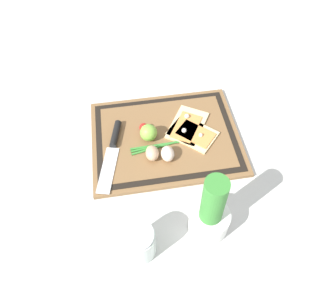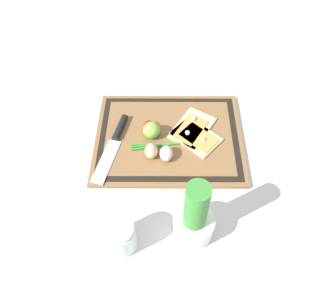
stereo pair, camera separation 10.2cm
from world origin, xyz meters
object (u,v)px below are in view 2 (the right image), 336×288
Objects in this scene: pizza_slice_far at (196,137)px; egg_pink at (165,153)px; knife at (116,137)px; lime at (151,131)px; pizza_slice_near at (191,128)px; sauce_jar at (119,237)px; egg_brown at (150,151)px; cherry_tomato_red at (148,125)px; herb_pot at (193,219)px.

egg_pink is at bearing 38.57° from pizza_slice_far.
knife is 0.12m from lime.
sauce_jar is (0.20, 0.38, 0.02)m from pizza_slice_near.
lime is at bearing -60.37° from egg_pink.
pizza_slice_far is 0.15m from lime.
pizza_slice_near is 0.14m from egg_pink.
lime is 0.54× the size of sauce_jar.
sauce_jar is (-0.05, 0.34, 0.02)m from knife.
pizza_slice_near is 3.48× the size of egg_brown.
herb_pot reaches higher than cherry_tomato_red.
herb_pot is (-0.12, 0.24, 0.04)m from egg_brown.
pizza_slice_far is at bearing 108.99° from pizza_slice_near.
pizza_slice_near is 0.43m from sauce_jar.
knife is 0.39m from herb_pot.
lime is at bearing 13.12° from pizza_slice_near.
knife is at bearing 4.60° from lime.
egg_brown is 0.23× the size of herb_pot.
pizza_slice_far is 0.12m from egg_pink.
herb_pot is at bearing 107.28° from egg_pink.
herb_pot is (-0.13, 0.35, 0.05)m from cherry_tomato_red.
egg_pink is (-0.05, 0.01, 0.00)m from egg_brown.
pizza_slice_far is 0.67× the size of knife.
egg_brown is 0.29m from sauce_jar.
herb_pot is (-0.07, 0.23, 0.04)m from egg_pink.
sauce_jar is at bearing 62.44° from pizza_slice_near.
lime reaches higher than knife.
herb_pot is (0.02, 0.31, 0.06)m from pizza_slice_far.
herb_pot reaches higher than pizza_slice_near.
egg_brown reaches higher than pizza_slice_far.
pizza_slice_near is 0.35m from herb_pot.
pizza_slice_near is 0.14m from cherry_tomato_red.
pizza_slice_near is 3.48× the size of egg_pink.
cherry_tomato_red is (0.14, -0.01, 0.01)m from pizza_slice_near.
egg_pink is 0.13m from cherry_tomato_red.
cherry_tomato_red is 0.39m from sauce_jar.
sauce_jar reaches higher than pizza_slice_far.
knife is 4.96× the size of egg_pink.
egg_pink reaches higher than cherry_tomato_red.
lime is 0.24× the size of herb_pot.
pizza_slice_far is at bearing -154.67° from egg_brown.
lime is (0.13, 0.03, 0.02)m from pizza_slice_near.
egg_pink reaches higher than knife.
cherry_tomato_red is (0.01, -0.04, -0.01)m from lime.
cherry_tomato_red is at bearing -98.18° from sauce_jar.
egg_brown is at bearing -63.94° from herb_pot.
egg_pink is 0.29m from sauce_jar.
herb_pot is at bearing 85.55° from pizza_slice_far.
cherry_tomato_red is 0.13× the size of herb_pot.
pizza_slice_near is 0.04m from pizza_slice_far.
pizza_slice_near is 0.81× the size of herb_pot.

